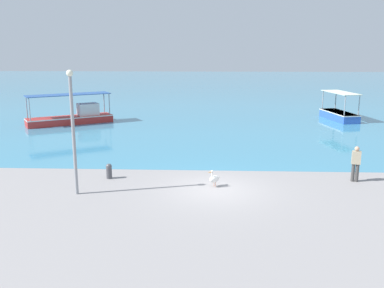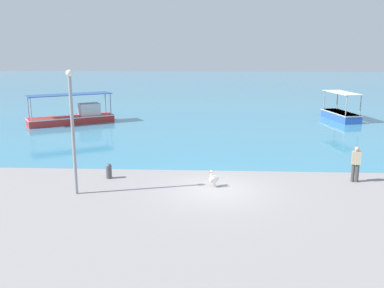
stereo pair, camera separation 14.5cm
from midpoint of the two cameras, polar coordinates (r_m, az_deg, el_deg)
name	(u,v)px [view 1 (the left image)]	position (r m, az deg, el deg)	size (l,w,h in m)	color
ground	(216,190)	(19.07, 3.00, -6.10)	(120.00, 120.00, 0.00)	gray
harbor_water	(213,88)	(66.33, 2.71, 7.46)	(110.00, 90.00, 0.00)	teal
fishing_boat_far_left	(73,116)	(36.59, -15.67, 3.57)	(6.76, 5.04, 2.43)	red
fishing_boat_far_right	(339,114)	(39.17, 18.93, 3.81)	(2.39, 4.77, 2.39)	#2F58B7
pelican	(214,179)	(19.35, 2.76, -4.64)	(0.64, 0.66, 0.80)	#E0997A
lamp_post	(73,125)	(18.45, -15.81, 2.39)	(0.28, 0.28, 5.28)	gray
mooring_bollard	(109,171)	(20.92, -11.21, -3.49)	(0.29, 0.29, 0.73)	#47474C
fisherman_standing	(356,163)	(21.31, 20.82, -2.36)	(0.44, 0.31, 1.69)	#42403E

